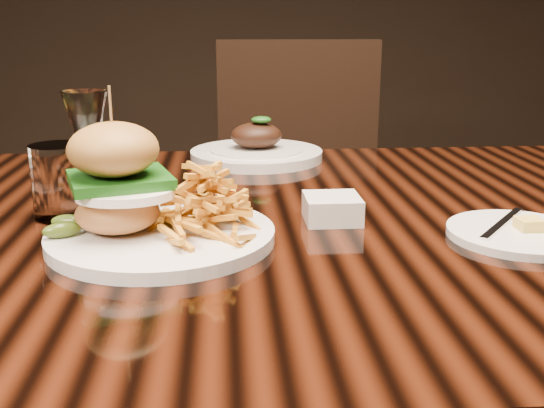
{
  "coord_description": "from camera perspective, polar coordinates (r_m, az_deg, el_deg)",
  "views": [
    {
      "loc": [
        -0.04,
        -0.81,
        1.0
      ],
      "look_at": [
        0.01,
        -0.15,
        0.81
      ],
      "focal_mm": 42.0,
      "sensor_mm": 36.0,
      "label": 1
    }
  ],
  "objects": [
    {
      "name": "dining_table",
      "position": [
        0.88,
        -1.27,
        -5.88
      ],
      "size": [
        1.6,
        0.9,
        0.75
      ],
      "color": "black",
      "rests_on": "ground"
    },
    {
      "name": "water_tumbler",
      "position": [
        0.88,
        -18.48,
        1.94
      ],
      "size": [
        0.07,
        0.07,
        0.1
      ],
      "primitive_type": "cylinder",
      "color": "white",
      "rests_on": "dining_table"
    },
    {
      "name": "chair_far",
      "position": [
        1.78,
        2.59,
        1.01
      ],
      "size": [
        0.47,
        0.48,
        0.95
      ],
      "rotation": [
        0.0,
        0.0,
        -0.03
      ],
      "color": "black",
      "rests_on": "ground"
    },
    {
      "name": "burger_plate",
      "position": [
        0.75,
        -10.13,
        0.26
      ],
      "size": [
        0.27,
        0.27,
        0.18
      ],
      "rotation": [
        0.0,
        0.0,
        0.1
      ],
      "color": "silver",
      "rests_on": "dining_table"
    },
    {
      "name": "wine_glass",
      "position": [
        0.87,
        -16.25,
        6.8
      ],
      "size": [
        0.06,
        0.06,
        0.16
      ],
      "color": "white",
      "rests_on": "dining_table"
    },
    {
      "name": "far_dish",
      "position": [
        1.2,
        -1.4,
        4.77
      ],
      "size": [
        0.25,
        0.25,
        0.08
      ],
      "rotation": [
        0.0,
        0.0,
        0.09
      ],
      "color": "silver",
      "rests_on": "dining_table"
    },
    {
      "name": "ramekin",
      "position": [
        0.83,
        5.4,
        -0.4
      ],
      "size": [
        0.08,
        0.08,
        0.03
      ],
      "primitive_type": "cube",
      "rotation": [
        0.0,
        0.0,
        0.18
      ],
      "color": "silver",
      "rests_on": "dining_table"
    },
    {
      "name": "side_saucer",
      "position": [
        0.82,
        21.28,
        -2.44
      ],
      "size": [
        0.17,
        0.17,
        0.02
      ],
      "rotation": [
        0.0,
        0.0,
        0.35
      ],
      "color": "silver",
      "rests_on": "dining_table"
    }
  ]
}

